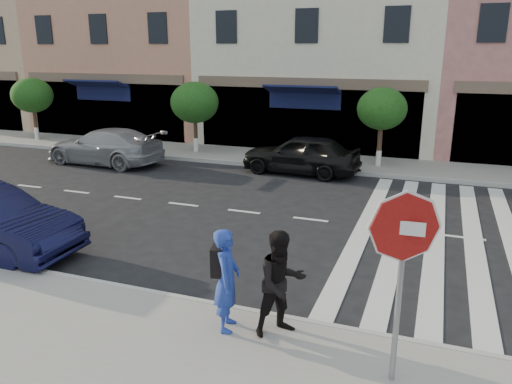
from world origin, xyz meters
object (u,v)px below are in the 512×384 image
object	(u,v)px
walker	(281,283)
car_far_left	(105,146)
photographer	(227,280)
car_far_mid	(301,154)
stop_sign	(403,248)

from	to	relation	value
walker	car_far_left	distance (m)	14.56
photographer	walker	distance (m)	0.88
walker	car_far_mid	bearing A→B (deg)	59.26
photographer	car_far_mid	bearing A→B (deg)	-4.58
photographer	car_far_left	distance (m)	14.05
stop_sign	car_far_mid	bearing A→B (deg)	108.74
stop_sign	photographer	bearing A→B (deg)	167.98
stop_sign	walker	world-z (taller)	stop_sign
photographer	car_far_left	bearing A→B (deg)	30.53
car_far_left	stop_sign	bearing A→B (deg)	53.13
stop_sign	car_far_left	size ratio (longest dim) A/B	0.55
photographer	walker	size ratio (longest dim) A/B	0.99
stop_sign	car_far_left	world-z (taller)	stop_sign
stop_sign	photographer	world-z (taller)	stop_sign
car_far_mid	stop_sign	bearing A→B (deg)	25.16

